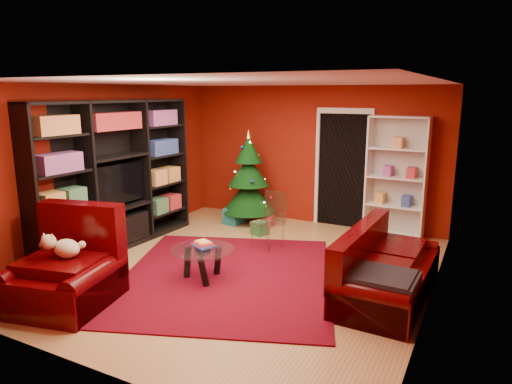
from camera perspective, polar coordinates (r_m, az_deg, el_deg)
The scene contains 18 objects.
floor at distance 6.64m, azimuth -1.61°, elevation -9.77°, with size 5.00×5.50×0.05m, color #A17745.
ceiling at distance 6.15m, azimuth -1.77°, elevation 13.76°, with size 5.00×5.50×0.05m, color silver.
wall_back at distance 8.76m, azimuth 7.19°, elevation 4.56°, with size 5.00×0.05×2.60m, color maroon.
wall_left at distance 7.79m, azimuth -18.18°, elevation 3.07°, with size 0.05×5.50×2.60m, color maroon.
wall_right at distance 5.52m, azimuth 21.90°, elevation -0.84°, with size 0.05×5.50×2.60m, color maroon.
doorway at distance 8.57m, azimuth 10.81°, elevation 2.57°, with size 1.06×0.60×2.16m, color black, non-canonical shape.
rug at distance 6.38m, azimuth -3.72°, elevation -10.41°, with size 2.79×3.26×0.02m, color #5A0412.
media_unit at distance 7.57m, azimuth -17.24°, elevation 1.95°, with size 0.47×3.08×2.36m, color black, non-canonical shape.
christmas_tree at distance 8.69m, azimuth -0.93°, elevation 1.76°, with size 1.01×1.01×1.81m, color black, non-canonical shape.
gift_box_teal at distance 8.77m, azimuth -2.84°, elevation -3.01°, with size 0.30×0.30×0.30m, color #167280.
gift_box_green at distance 8.09m, azimuth 0.45°, elevation -4.55°, with size 0.24×0.24×0.24m, color #235F29.
gift_box_red at distance 8.64m, azimuth 1.50°, elevation -3.61°, with size 0.20×0.20×0.20m, color maroon.
white_bookshelf at distance 8.19m, azimuth 17.11°, elevation 1.74°, with size 0.99×0.36×2.14m, color white, non-canonical shape.
armchair at distance 5.86m, azimuth -23.08°, elevation -8.73°, with size 1.19×1.19×0.93m, color #320103, non-canonical shape.
dog at distance 5.79m, azimuth -22.58°, elevation -6.53°, with size 0.40×0.30×0.30m, color beige, non-canonical shape.
sofa at distance 5.87m, azimuth 16.31°, elevation -8.52°, with size 2.01×0.91×0.87m, color #320103, non-canonical shape.
coffee_table at distance 6.22m, azimuth -6.66°, elevation -8.92°, with size 0.86×0.86×0.54m, color gray, non-canonical shape.
acrylic_chair at distance 7.32m, azimuth 1.47°, elevation -3.97°, with size 0.43×0.46×0.83m, color #66605B, non-canonical shape.
Camera 1 is at (2.99, -5.37, 2.48)m, focal length 32.00 mm.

